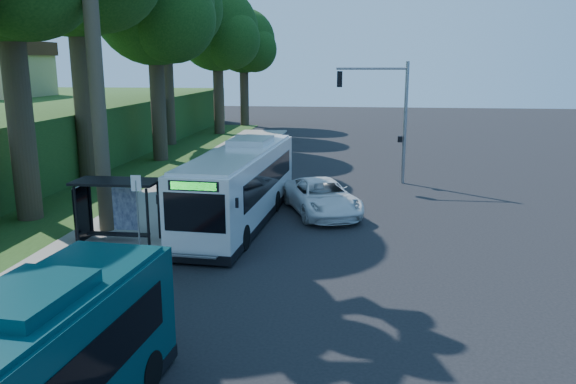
# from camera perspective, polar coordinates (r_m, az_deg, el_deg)

# --- Properties ---
(ground) EXTENTS (140.00, 140.00, 0.00)m
(ground) POSITION_cam_1_polar(r_m,az_deg,el_deg) (23.95, 1.89, -3.74)
(ground) COLOR black
(ground) RESTS_ON ground
(sidewalk) EXTENTS (4.50, 70.00, 0.12)m
(sidewalk) POSITION_cam_1_polar(r_m,az_deg,el_deg) (25.57, -14.65, -2.94)
(sidewalk) COLOR gray
(sidewalk) RESTS_ON ground
(red_curb) EXTENTS (0.25, 30.00, 0.13)m
(red_curb) POSITION_cam_1_polar(r_m,az_deg,el_deg) (21.21, -12.73, -6.10)
(red_curb) COLOR maroon
(red_curb) RESTS_ON ground
(grass_verge) EXTENTS (8.00, 70.00, 0.06)m
(grass_verge) POSITION_cam_1_polar(r_m,az_deg,el_deg) (32.34, -20.89, -0.15)
(grass_verge) COLOR #234719
(grass_verge) RESTS_ON ground
(bus_shelter) EXTENTS (3.20, 1.51, 2.55)m
(bus_shelter) POSITION_cam_1_polar(r_m,az_deg,el_deg) (22.58, -17.40, -0.62)
(bus_shelter) COLOR black
(bus_shelter) RESTS_ON ground
(stop_sign_pole) EXTENTS (0.35, 0.06, 3.17)m
(stop_sign_pole) POSITION_cam_1_polar(r_m,az_deg,el_deg) (19.89, -15.05, -1.43)
(stop_sign_pole) COLOR gray
(stop_sign_pole) RESTS_ON ground
(traffic_signal_pole) EXTENTS (4.10, 0.30, 7.00)m
(traffic_signal_pole) POSITION_cam_1_polar(r_m,az_deg,el_deg) (33.01, 10.10, 8.47)
(traffic_signal_pole) COLOR gray
(traffic_signal_pole) RESTS_ON ground
(tree_2) EXTENTS (8.82, 8.40, 15.12)m
(tree_2) POSITION_cam_1_polar(r_m,az_deg,el_deg) (41.39, -13.39, 17.57)
(tree_2) COLOR #382B1E
(tree_2) RESTS_ON ground
(tree_3) EXTENTS (10.08, 9.60, 17.28)m
(tree_3) POSITION_cam_1_polar(r_m,az_deg,el_deg) (49.71, -12.45, 18.52)
(tree_3) COLOR #382B1E
(tree_3) RESTS_ON ground
(tree_4) EXTENTS (8.40, 8.00, 14.14)m
(tree_4) POSITION_cam_1_polar(r_m,az_deg,el_deg) (56.52, -7.13, 15.70)
(tree_4) COLOR #382B1E
(tree_4) RESTS_ON ground
(tree_5) EXTENTS (7.35, 7.00, 12.86)m
(tree_5) POSITION_cam_1_polar(r_m,az_deg,el_deg) (64.09, -4.47, 14.73)
(tree_5) COLOR #382B1E
(tree_5) RESTS_ON ground
(white_bus) EXTENTS (3.27, 11.86, 3.50)m
(white_bus) POSITION_cam_1_polar(r_m,az_deg,el_deg) (24.77, -4.80, 0.85)
(white_bus) COLOR silver
(white_bus) RESTS_ON ground
(pickup) EXTENTS (4.42, 6.27, 1.59)m
(pickup) POSITION_cam_1_polar(r_m,az_deg,el_deg) (26.19, 3.47, -0.51)
(pickup) COLOR white
(pickup) RESTS_ON ground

